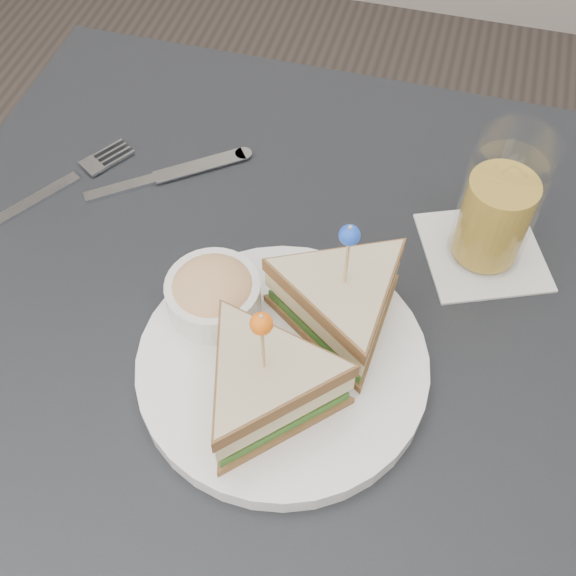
{
  "coord_description": "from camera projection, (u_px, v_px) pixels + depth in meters",
  "views": [
    {
      "loc": [
        0.11,
        -0.37,
        1.34
      ],
      "look_at": [
        0.01,
        0.01,
        0.8
      ],
      "focal_mm": 45.0,
      "sensor_mm": 36.0,
      "label": 1
    }
  ],
  "objects": [
    {
      "name": "ground_plane",
      "position": [
        281.0,
        551.0,
        1.31
      ],
      "size": [
        3.5,
        3.5,
        0.0
      ],
      "primitive_type": "plane",
      "color": "#3F3833"
    },
    {
      "name": "table",
      "position": [
        276.0,
        363.0,
        0.76
      ],
      "size": [
        0.8,
        0.8,
        0.75
      ],
      "color": "black",
      "rests_on": "ground"
    },
    {
      "name": "plate_meal",
      "position": [
        290.0,
        343.0,
        0.64
      ],
      "size": [
        0.33,
        0.33,
        0.16
      ],
      "rotation": [
        0.0,
        0.0,
        0.28
      ],
      "color": "white",
      "rests_on": "table"
    },
    {
      "name": "cutlery_fork",
      "position": [
        62.0,
        184.0,
        0.81
      ],
      "size": [
        0.13,
        0.18,
        0.01
      ],
      "rotation": [
        0.0,
        0.0,
        -0.56
      ],
      "color": "silver",
      "rests_on": "table"
    },
    {
      "name": "cutlery_knife",
      "position": [
        162.0,
        177.0,
        0.82
      ],
      "size": [
        0.17,
        0.13,
        0.01
      ],
      "rotation": [
        0.0,
        0.0,
        -0.92
      ],
      "color": "silver",
      "rests_on": "table"
    },
    {
      "name": "drink_set",
      "position": [
        497.0,
        209.0,
        0.7
      ],
      "size": [
        0.16,
        0.16,
        0.15
      ],
      "rotation": [
        0.0,
        0.0,
        0.4
      ],
      "color": "white",
      "rests_on": "table"
    }
  ]
}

